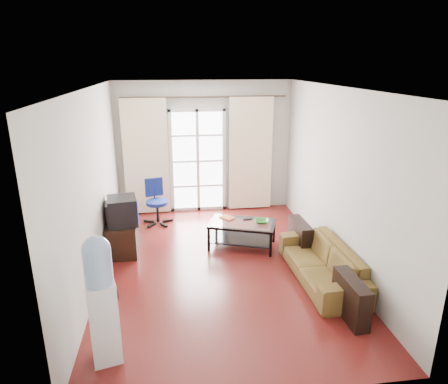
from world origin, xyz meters
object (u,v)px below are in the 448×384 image
object	(u,v)px
crt_tv	(121,211)
tv_stand	(124,238)
coffee_table	(242,231)
sofa	(321,263)
task_chair	(157,211)
water_cooler	(101,298)

from	to	relation	value
crt_tv	tv_stand	bearing A→B (deg)	83.59
coffee_table	crt_tv	bearing A→B (deg)	179.64
coffee_table	sofa	bearing A→B (deg)	-52.55
coffee_table	crt_tv	world-z (taller)	crt_tv
sofa	task_chair	xyz separation A→B (m)	(-2.41, 2.50, -0.01)
water_cooler	sofa	bearing A→B (deg)	10.09
crt_tv	water_cooler	distance (m)	2.53
sofa	coffee_table	world-z (taller)	sofa
coffee_table	task_chair	distance (m)	1.94
sofa	crt_tv	world-z (taller)	crt_tv
sofa	water_cooler	size ratio (longest dim) A/B	1.30
sofa	tv_stand	bearing A→B (deg)	-115.23
crt_tv	task_chair	distance (m)	1.44
tv_stand	water_cooler	world-z (taller)	water_cooler
sofa	task_chair	bearing A→B (deg)	-137.65
task_chair	sofa	bearing A→B (deg)	-61.85
sofa	tv_stand	xyz separation A→B (m)	(-2.93, 1.28, -0.01)
coffee_table	crt_tv	size ratio (longest dim) A/B	2.26
sofa	tv_stand	size ratio (longest dim) A/B	2.60
tv_stand	crt_tv	distance (m)	0.49
sofa	crt_tv	distance (m)	3.22
coffee_table	tv_stand	bearing A→B (deg)	178.61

